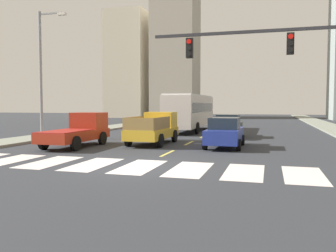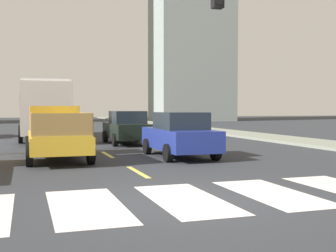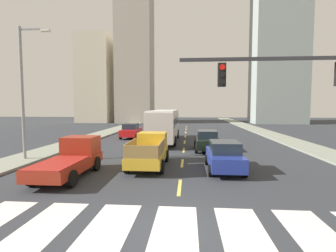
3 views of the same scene
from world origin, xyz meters
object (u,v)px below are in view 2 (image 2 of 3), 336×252
object	(u,v)px
city_bus	(43,107)
pickup_stakebed	(56,133)
sedan_near_right	(127,127)
sedan_mid	(180,135)

from	to	relation	value
city_bus	pickup_stakebed	bearing A→B (deg)	-87.64
city_bus	sedan_near_right	size ratio (longest dim) A/B	2.45
sedan_near_right	city_bus	bearing A→B (deg)	130.67
sedan_near_right	sedan_mid	distance (m)	6.68
pickup_stakebed	sedan_near_right	world-z (taller)	pickup_stakebed
pickup_stakebed	sedan_mid	distance (m)	4.61
pickup_stakebed	city_bus	world-z (taller)	city_bus
sedan_near_right	sedan_mid	bearing A→B (deg)	-83.49
sedan_mid	city_bus	bearing A→B (deg)	113.09
sedan_near_right	pickup_stakebed	bearing A→B (deg)	-123.01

